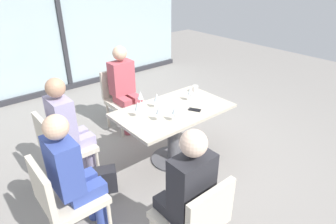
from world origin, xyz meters
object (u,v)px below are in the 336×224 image
wine_glass_0 (175,110)px  dining_table_main (173,123)px  chair_far_left (62,145)px  wine_glass_2 (190,91)px  handbag_1 (103,180)px  coffee_cup (195,89)px  person_far_left (68,126)px  chair_front_left (195,217)px  wine_glass_3 (140,95)px  wine_glass_1 (157,98)px  wine_glass_4 (138,106)px  chair_side_end (64,197)px  wine_glass_5 (159,110)px  person_side_end (72,172)px  cell_phone_on_table (195,110)px  chair_near_window (121,96)px  person_near_window (124,85)px  person_front_left (186,190)px

wine_glass_0 → dining_table_main: bearing=51.8°
chair_far_left → wine_glass_2: 1.63m
handbag_1 → coffee_cup: bearing=29.6°
person_far_left → chair_front_left: bearing=-80.2°
chair_front_left → wine_glass_3: bearing=69.3°
person_far_left → wine_glass_3: bearing=-9.2°
wine_glass_1 → wine_glass_4: (-0.30, -0.05, 0.00)m
chair_far_left → chair_side_end: size_ratio=1.00×
chair_front_left → wine_glass_0: (0.63, 0.96, 0.37)m
chair_side_end → wine_glass_5: wine_glass_5 is taller
wine_glass_3 → wine_glass_2: bearing=-27.2°
dining_table_main → person_side_end: bearing=-167.4°
person_side_end → wine_glass_5: (1.09, 0.19, 0.16)m
chair_far_left → coffee_cup: chair_far_left is taller
person_side_end → cell_phone_on_table: (1.57, 0.13, 0.03)m
dining_table_main → wine_glass_1: wine_glass_1 is taller
person_far_left → wine_glass_2: size_ratio=6.81×
cell_phone_on_table → chair_near_window: bearing=68.6°
wine_glass_5 → person_near_window: bearing=75.5°
wine_glass_3 → person_near_window: bearing=72.3°
wine_glass_1 → handbag_1: bearing=-174.0°
person_far_left → wine_glass_1: (0.97, -0.32, 0.16)m
chair_side_end → wine_glass_4: size_ratio=4.70×
wine_glass_5 → coffee_cup: (0.87, 0.32, -0.09)m
wine_glass_4 → handbag_1: 0.90m
chair_far_left → chair_side_end: (-0.30, -0.78, 0.00)m
chair_near_window → wine_glass_2: 1.25m
person_side_end → wine_glass_4: (0.96, 0.42, 0.16)m
wine_glass_3 → coffee_cup: size_ratio=2.06×
cell_phone_on_table → handbag_1: 1.31m
chair_near_window → wine_glass_4: (-0.44, -1.09, 0.37)m
dining_table_main → wine_glass_5: wine_glass_5 is taller
cell_phone_on_table → handbag_1: (-1.14, 0.24, -0.59)m
chair_side_end → wine_glass_4: 1.21m
chair_far_left → chair_front_left: bearing=-76.6°
chair_front_left → wine_glass_2: (1.13, 1.24, 0.37)m
chair_side_end → wine_glass_5: size_ratio=4.70×
person_far_left → wine_glass_5: person_far_left is taller
chair_side_end → person_side_end: 0.23m
chair_far_left → person_side_end: bearing=-103.5°
wine_glass_0 → wine_glass_5: 0.17m
person_front_left → wine_glass_2: bearing=44.9°
person_far_left → person_side_end: same height
chair_far_left → dining_table_main: bearing=-21.1°
chair_front_left → wine_glass_1: 1.55m
wine_glass_3 → wine_glass_4: size_ratio=1.00×
chair_far_left → wine_glass_2: (1.53, -0.43, 0.37)m
chair_front_left → handbag_1: 1.31m
person_front_left → handbag_1: size_ratio=4.20×
wine_glass_2 → coffee_cup: 0.30m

